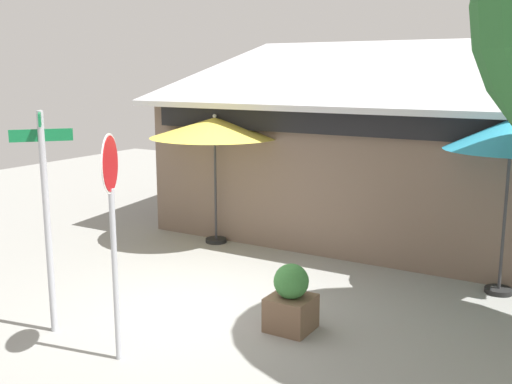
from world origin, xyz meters
TOP-DOWN VIEW (x-y plane):
  - ground_plane at (0.00, 0.00)m, footprint 28.00×28.00m
  - cafe_building at (0.74, 5.84)m, footprint 9.17×5.81m
  - street_sign_post at (-1.26, -1.76)m, footprint 0.66×0.62m
  - stop_sign at (0.10, -1.93)m, footprint 0.36×0.62m
  - patio_umbrella_mustard_left at (-1.85, 3.03)m, footprint 2.64×2.64m
  - patio_umbrella_teal_center at (3.77, 2.93)m, footprint 2.03×2.03m
  - sidewalk_planter at (1.53, -0.05)m, footprint 0.60×0.60m

SIDE VIEW (x-z plane):
  - ground_plane at x=0.00m, z-range -0.10..0.00m
  - sidewalk_planter at x=1.53m, z-range -0.05..0.90m
  - cafe_building at x=0.74m, z-range -0.58..3.73m
  - street_sign_post at x=-1.26m, z-range 0.32..3.35m
  - stop_sign at x=0.10m, z-range 0.52..3.34m
  - patio_umbrella_mustard_left at x=-1.85m, z-range 1.05..3.73m
  - patio_umbrella_teal_center at x=3.77m, z-range 1.11..4.00m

